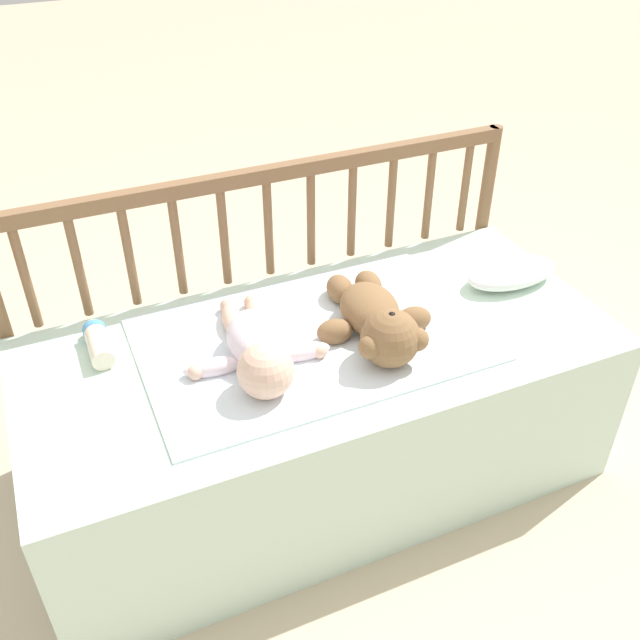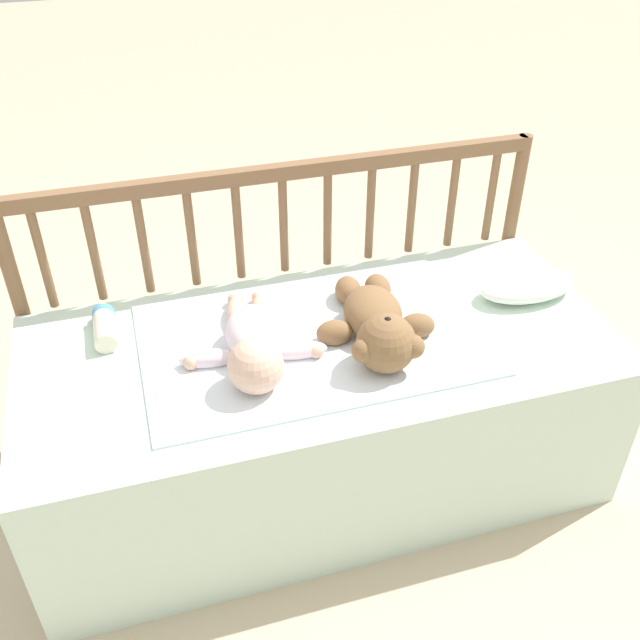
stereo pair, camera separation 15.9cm
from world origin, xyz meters
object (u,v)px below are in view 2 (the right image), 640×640
Objects in this scene: baby at (253,343)px; baby_bottle at (104,325)px; small_pillow at (528,286)px; teddy_bear at (377,323)px.

baby_bottle is (-0.31, 0.19, -0.02)m from baby.
baby_bottle is 0.63× the size of small_pillow.
baby is 0.70m from small_pillow.
teddy_bear is 2.41× the size of baby_bottle.
small_pillow is (1.01, -0.14, 0.01)m from baby_bottle.
baby is at bearing -175.77° from small_pillow.
baby_bottle is 1.02m from small_pillow.
baby is 2.46× the size of baby_bottle.
small_pillow is (0.70, 0.05, -0.02)m from baby.
baby_bottle is at bearing 172.29° from small_pillow.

